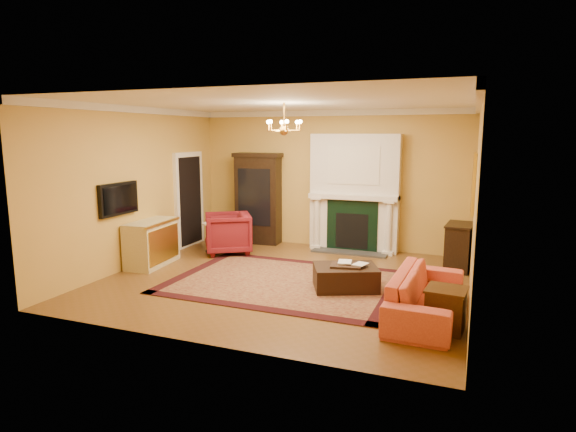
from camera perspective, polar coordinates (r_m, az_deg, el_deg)
The scene contains 26 objects.
floor at distance 8.40m, azimuth -0.44°, elevation -7.64°, with size 6.00×5.50×0.02m, color brown.
ceiling at distance 8.04m, azimuth -0.47°, elevation 13.37°, with size 6.00×5.50×0.02m, color white.
wall_back at distance 10.69m, azimuth 4.98°, elevation 4.32°, with size 6.00×0.02×3.00m, color gold.
wall_front at distance 5.64m, azimuth -10.78°, elevation -0.64°, with size 6.00×0.02×3.00m, color gold.
wall_left at distance 9.60m, azimuth -17.46°, elevation 3.30°, with size 0.02×5.50×3.00m, color gold.
wall_right at distance 7.53m, azimuth 21.38°, elevation 1.44°, with size 0.02×5.50×3.00m, color gold.
fireplace at distance 10.39m, azimuth 7.85°, elevation 2.41°, with size 1.90×0.70×2.50m.
crown_molding at distance 8.93m, azimuth 1.83°, elevation 12.55°, with size 6.00×5.50×0.12m.
doorway at distance 10.99m, azimuth -11.62°, elevation 1.92°, with size 0.08×1.05×2.10m.
tv_panel at distance 9.11m, azimuth -19.43°, elevation 1.93°, with size 0.09×0.95×0.58m.
gilt_mirror at distance 8.91m, azimuth 21.15°, elevation 3.60°, with size 0.06×0.76×1.05m.
chandelier at distance 8.02m, azimuth -0.47°, elevation 10.51°, with size 0.63×0.55×0.53m.
oriental_rug at distance 8.28m, azimuth -0.41°, elevation -7.78°, with size 3.78×2.84×0.02m, color #460F0F.
china_cabinet at distance 11.05m, azimuth -3.54°, elevation 1.85°, with size 0.99×0.45×1.98m, color black.
wingback_armchair at distance 10.23m, azimuth -7.16°, elevation -1.80°, with size 0.91×0.86×0.94m, color maroon.
pedestal_table at distance 10.39m, azimuth -9.12°, elevation -2.24°, with size 0.35×0.35×0.63m.
commode at distance 9.59m, azimuth -15.83°, elevation -3.10°, with size 0.55×1.16×0.86m, color beige.
coral_sofa at distance 6.95m, azimuth 16.12°, elevation -8.09°, with size 2.14×0.63×0.84m, color #CF5941.
end_table at distance 6.59m, azimuth 18.17°, elevation -10.57°, with size 0.46×0.46×0.53m, color #3C2610.
console_table at distance 9.48m, azimuth 19.57°, elevation -3.54°, with size 0.43×0.75×0.83m, color black.
leather_ottoman at distance 7.91m, azimuth 6.82°, elevation -7.21°, with size 1.00×0.73×0.37m, color black.
ottoman_tray at distance 7.85m, azimuth 6.90°, elevation -5.82°, with size 0.48×0.38×0.03m, color black.
book_a at distance 7.89m, azimuth 5.98°, elevation -4.50°, with size 0.22×0.03×0.29m, color gray.
book_b at distance 7.85m, azimuth 7.98°, elevation -4.73°, with size 0.19×0.02×0.26m, color gray.
topiary_left at distance 10.51m, azimuth 3.89°, elevation 4.13°, with size 0.17×0.17×0.45m.
topiary_right at distance 10.20m, azimuth 11.11°, elevation 3.78°, with size 0.17×0.17×0.45m.
Camera 1 is at (2.94, -7.47, 2.49)m, focal length 30.00 mm.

